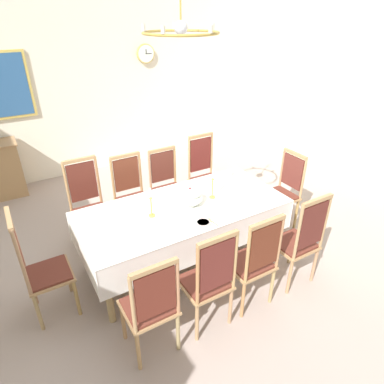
{
  "coord_description": "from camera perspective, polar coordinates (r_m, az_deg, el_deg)",
  "views": [
    {
      "loc": [
        -1.58,
        -2.97,
        2.77
      ],
      "look_at": [
        0.12,
        -0.11,
        0.93
      ],
      "focal_mm": 31.6,
      "sensor_mm": 36.0,
      "label": 1
    }
  ],
  "objects": [
    {
      "name": "chair_head_east",
      "position": [
        4.8,
        15.17,
        0.39
      ],
      "size": [
        0.42,
        0.44,
        1.08
      ],
      "rotation": [
        0.0,
        0.0,
        1.57
      ],
      "color": "#B48051",
      "rests_on": "ground"
    },
    {
      "name": "candlestick_east",
      "position": [
        3.94,
        3.47,
        0.88
      ],
      "size": [
        0.07,
        0.07,
        0.36
      ],
      "color": "gold",
      "rests_on": "tablecloth"
    },
    {
      "name": "ground",
      "position": [
        4.38,
        -2.05,
        -10.78
      ],
      "size": [
        7.23,
        6.25,
        0.04
      ],
      "primitive_type": "cube",
      "color": "#A6948B"
    },
    {
      "name": "soup_tureen",
      "position": [
        3.81,
        -0.34,
        -0.73
      ],
      "size": [
        0.28,
        0.28,
        0.22
      ],
      "color": "white",
      "rests_on": "tablecloth"
    },
    {
      "name": "bowl_near_left",
      "position": [
        4.56,
        5.9,
        3.1
      ],
      "size": [
        0.17,
        0.17,
        0.03
      ],
      "color": "white",
      "rests_on": "tablecloth"
    },
    {
      "name": "spoon_primary",
      "position": [
        4.65,
        6.77,
        3.35
      ],
      "size": [
        0.06,
        0.17,
        0.01
      ],
      "rotation": [
        0.0,
        0.0,
        0.25
      ],
      "color": "gold",
      "rests_on": "tablecloth"
    },
    {
      "name": "chandelier",
      "position": [
        3.28,
        -1.9,
        25.45
      ],
      "size": [
        0.69,
        0.69,
        0.66
      ],
      "color": "gold"
    },
    {
      "name": "chair_south_b",
      "position": [
        3.2,
        2.81,
        -14.48
      ],
      "size": [
        0.44,
        0.42,
        1.13
      ],
      "color": "tan",
      "rests_on": "ground"
    },
    {
      "name": "chair_south_c",
      "position": [
        3.46,
        10.33,
        -11.25
      ],
      "size": [
        0.44,
        0.42,
        1.11
      ],
      "color": "tan",
      "rests_on": "ground"
    },
    {
      "name": "chair_north_a",
      "position": [
        4.45,
        -17.09,
        -1.92
      ],
      "size": [
        0.44,
        0.42,
        1.16
      ],
      "rotation": [
        0.0,
        0.0,
        3.14
      ],
      "color": "#A7864D",
      "rests_on": "ground"
    },
    {
      "name": "chair_north_c",
      "position": [
        4.77,
        -4.21,
        1.14
      ],
      "size": [
        0.44,
        0.42,
        1.07
      ],
      "rotation": [
        0.0,
        0.0,
        3.14
      ],
      "color": "#A87C4D",
      "rests_on": "ground"
    },
    {
      "name": "candlestick_west",
      "position": [
        3.62,
        -6.91,
        -2.24
      ],
      "size": [
        0.07,
        0.07,
        0.34
      ],
      "color": "gold",
      "rests_on": "tablecloth"
    },
    {
      "name": "bowl_near_right",
      "position": [
        3.52,
        1.92,
        -5.25
      ],
      "size": [
        0.15,
        0.15,
        0.03
      ],
      "color": "white",
      "rests_on": "tablecloth"
    },
    {
      "name": "dining_table",
      "position": [
        3.87,
        -1.45,
        -3.44
      ],
      "size": [
        2.34,
        1.07,
        0.77
      ],
      "color": "#A28756",
      "rests_on": "ground"
    },
    {
      "name": "chair_head_west",
      "position": [
        3.59,
        -24.48,
        -11.4
      ],
      "size": [
        0.42,
        0.44,
        1.21
      ],
      "rotation": [
        0.0,
        0.0,
        -1.57
      ],
      "color": "#A88356",
      "rests_on": "ground"
    },
    {
      "name": "spoon_secondary",
      "position": [
        3.59,
        3.1,
        -4.76
      ],
      "size": [
        0.04,
        0.18,
        0.01
      ],
      "rotation": [
        0.0,
        0.0,
        0.12
      ],
      "color": "gold",
      "rests_on": "tablecloth"
    },
    {
      "name": "mounted_clock",
      "position": [
        6.65,
        -7.85,
        22.14
      ],
      "size": [
        0.33,
        0.06,
        0.33
      ],
      "color": "#D1B251"
    },
    {
      "name": "chair_south_a",
      "position": [
        3.02,
        -6.94,
        -18.43
      ],
      "size": [
        0.44,
        0.42,
        1.08
      ],
      "color": "#AC7E50",
      "rests_on": "ground"
    },
    {
      "name": "chair_north_d",
      "position": [
        5.04,
        2.16,
        3.16
      ],
      "size": [
        0.44,
        0.42,
        1.16
      ],
      "rotation": [
        0.0,
        0.0,
        3.14
      ],
      "color": "tan",
      "rests_on": "ground"
    },
    {
      "name": "tablecloth",
      "position": [
        3.88,
        -1.45,
        -3.67
      ],
      "size": [
        2.36,
        1.09,
        0.37
      ],
      "color": "white",
      "rests_on": "dining_table"
    },
    {
      "name": "chair_north_b",
      "position": [
        4.59,
        -10.14,
        -0.36
      ],
      "size": [
        0.44,
        0.42,
        1.09
      ],
      "rotation": [
        0.0,
        0.0,
        3.14
      ],
      "color": "tan",
      "rests_on": "ground"
    },
    {
      "name": "chair_south_d",
      "position": [
        3.83,
        17.7,
        -7.66
      ],
      "size": [
        0.44,
        0.42,
        1.15
      ],
      "color": "tan",
      "rests_on": "ground"
    },
    {
      "name": "back_wall",
      "position": [
        6.44,
        -16.72,
        17.53
      ],
      "size": [
        7.23,
        0.08,
        3.26
      ],
      "primitive_type": "cube",
      "color": "white",
      "rests_on": "ground"
    }
  ]
}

